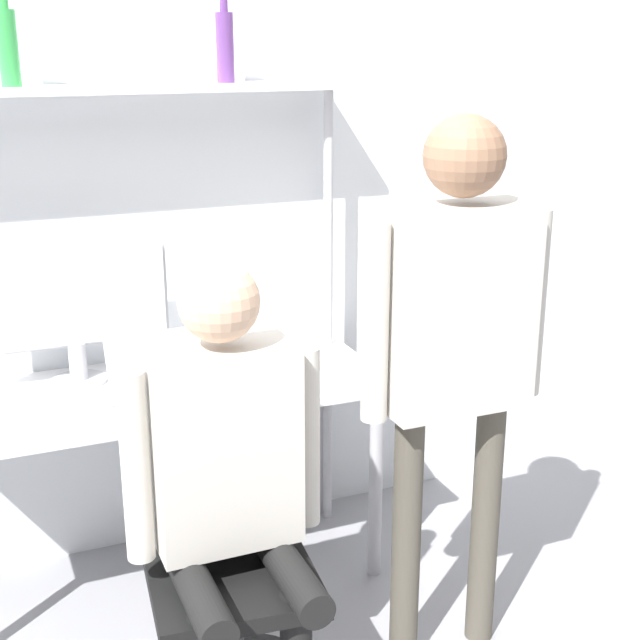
# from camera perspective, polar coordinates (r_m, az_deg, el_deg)

# --- Properties ---
(ground_plane) EXTENTS (12.00, 12.00, 0.00)m
(ground_plane) POSITION_cam_1_polar(r_m,az_deg,el_deg) (3.19, -8.64, -19.23)
(ground_plane) COLOR gray
(wall_back) EXTENTS (8.00, 0.06, 2.70)m
(wall_back) POSITION_cam_1_polar(r_m,az_deg,el_deg) (3.27, -12.70, 7.43)
(wall_back) COLOR silver
(wall_back) RESTS_ON ground_plane
(desk) EXTENTS (1.61, 0.62, 0.76)m
(desk) POSITION_cam_1_polar(r_m,az_deg,el_deg) (3.14, -10.72, -5.82)
(desk) COLOR white
(desk) RESTS_ON ground_plane
(shelf_unit) EXTENTS (1.52, 0.23, 1.76)m
(shelf_unit) POSITION_cam_1_polar(r_m,az_deg,el_deg) (3.11, -12.29, 8.71)
(shelf_unit) COLOR white
(shelf_unit) RESTS_ON ground_plane
(monitor) EXTENTS (0.65, 0.19, 0.47)m
(monitor) POSITION_cam_1_polar(r_m,az_deg,el_deg) (3.13, -15.54, 0.89)
(monitor) COLOR #B7B7BC
(monitor) RESTS_ON desk
(laptop) EXTENTS (0.35, 0.23, 0.22)m
(laptop) POSITION_cam_1_polar(r_m,az_deg,el_deg) (2.98, -10.01, -3.98)
(laptop) COLOR #BCBCC1
(laptop) RESTS_ON desk
(cell_phone) EXTENTS (0.07, 0.15, 0.01)m
(cell_phone) POSITION_cam_1_polar(r_m,az_deg,el_deg) (3.03, -4.18, -4.51)
(cell_phone) COLOR #264C8C
(cell_phone) RESTS_ON desk
(office_chair) EXTENTS (0.56, 0.56, 0.92)m
(office_chair) POSITION_cam_1_polar(r_m,az_deg,el_deg) (2.76, -5.74, -18.53)
(office_chair) COLOR black
(office_chair) RESTS_ON ground_plane
(person_seated) EXTENTS (0.56, 0.47, 1.36)m
(person_seated) POSITION_cam_1_polar(r_m,az_deg,el_deg) (2.44, -5.88, -9.25)
(person_seated) COLOR black
(person_seated) RESTS_ON ground_plane
(person_standing) EXTENTS (0.60, 0.23, 1.71)m
(person_standing) POSITION_cam_1_polar(r_m,az_deg,el_deg) (2.62, 8.72, -0.44)
(person_standing) COLOR #4C473D
(person_standing) RESTS_ON ground_plane
(bottle_purple) EXTENTS (0.06, 0.06, 0.29)m
(bottle_purple) POSITION_cam_1_polar(r_m,az_deg,el_deg) (3.16, -6.10, 17.06)
(bottle_purple) COLOR #593372
(bottle_purple) RESTS_ON shelf_unit
(bottle_green) EXTENTS (0.06, 0.06, 0.29)m
(bottle_green) POSITION_cam_1_polar(r_m,az_deg,el_deg) (3.03, -19.35, 16.22)
(bottle_green) COLOR #2D8C3F
(bottle_green) RESTS_ON shelf_unit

